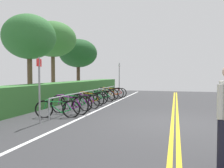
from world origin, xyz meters
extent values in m
cube|color=#353538|center=(0.00, 0.00, -0.03)|extent=(29.27, 12.83, 0.05)
cube|color=gold|center=(0.00, -0.08, 0.00)|extent=(26.35, 0.10, 0.00)
cube|color=gold|center=(0.00, 0.08, 0.00)|extent=(26.35, 0.10, 0.00)
cube|color=white|center=(0.00, 3.28, 0.00)|extent=(26.35, 0.12, 0.00)
cylinder|color=#9EA0A5|center=(-0.61, 4.19, 0.37)|extent=(0.05, 0.05, 0.73)
cylinder|color=#9EA0A5|center=(0.87, 4.19, 0.37)|extent=(0.05, 0.05, 0.73)
cylinder|color=#9EA0A5|center=(2.34, 4.19, 0.37)|extent=(0.05, 0.05, 0.73)
cylinder|color=#9EA0A5|center=(3.82, 4.19, 0.37)|extent=(0.05, 0.05, 0.73)
cylinder|color=#9EA0A5|center=(5.30, 4.19, 0.37)|extent=(0.05, 0.05, 0.73)
cylinder|color=#9EA0A5|center=(6.78, 4.19, 0.37)|extent=(0.05, 0.05, 0.73)
cylinder|color=#9EA0A5|center=(8.26, 4.19, 0.37)|extent=(0.05, 0.05, 0.73)
cylinder|color=#9EA0A5|center=(3.82, 4.19, 0.73)|extent=(8.87, 0.04, 0.04)
torus|color=black|center=(-0.28, 4.59, 0.31)|extent=(0.25, 0.65, 0.67)
torus|color=black|center=(0.02, 3.65, 0.31)|extent=(0.25, 0.65, 0.67)
cylinder|color=#198C38|center=(-0.17, 4.24, 0.38)|extent=(0.20, 0.55, 0.46)
cylinder|color=#198C38|center=(-0.15, 4.18, 0.58)|extent=(0.23, 0.65, 0.07)
cylinder|color=#198C38|center=(-0.07, 3.92, 0.37)|extent=(0.08, 0.17, 0.41)
cylinder|color=#198C38|center=(-0.03, 3.82, 0.24)|extent=(0.14, 0.35, 0.17)
cylinder|color=#198C38|center=(-0.02, 3.76, 0.43)|extent=(0.11, 0.24, 0.28)
cylinder|color=#198C38|center=(-0.26, 4.55, 0.45)|extent=(0.07, 0.14, 0.30)
cube|color=black|center=(-0.05, 3.86, 0.59)|extent=(0.14, 0.21, 0.05)
cylinder|color=#198C38|center=(-0.25, 4.50, 0.64)|extent=(0.45, 0.16, 0.03)
torus|color=black|center=(0.86, 4.62, 0.35)|extent=(0.20, 0.76, 0.76)
torus|color=black|center=(0.66, 3.57, 0.35)|extent=(0.20, 0.76, 0.76)
cylinder|color=purple|center=(0.79, 4.23, 0.44)|extent=(0.15, 0.61, 0.52)
cylinder|color=purple|center=(0.77, 4.16, 0.67)|extent=(0.17, 0.73, 0.07)
cylinder|color=purple|center=(0.72, 3.87, 0.42)|extent=(0.07, 0.18, 0.47)
cylinder|color=purple|center=(0.70, 3.75, 0.27)|extent=(0.11, 0.39, 0.19)
cylinder|color=purple|center=(0.68, 3.68, 0.50)|extent=(0.08, 0.27, 0.32)
cylinder|color=purple|center=(0.85, 4.57, 0.52)|extent=(0.06, 0.15, 0.35)
cube|color=black|center=(0.71, 3.80, 0.68)|extent=(0.12, 0.21, 0.05)
cylinder|color=purple|center=(0.84, 4.52, 0.74)|extent=(0.46, 0.11, 0.03)
torus|color=black|center=(1.84, 4.74, 0.32)|extent=(0.23, 0.69, 0.70)
torus|color=black|center=(1.58, 3.73, 0.32)|extent=(0.23, 0.69, 0.70)
cylinder|color=#198C38|center=(1.74, 4.36, 0.40)|extent=(0.18, 0.59, 0.48)
cylinder|color=#198C38|center=(1.73, 4.29, 0.61)|extent=(0.21, 0.70, 0.07)
cylinder|color=#198C38|center=(1.65, 4.01, 0.39)|extent=(0.08, 0.17, 0.43)
cylinder|color=#198C38|center=(1.62, 3.90, 0.25)|extent=(0.13, 0.38, 0.18)
cylinder|color=#198C38|center=(1.61, 3.84, 0.46)|extent=(0.10, 0.26, 0.30)
cylinder|color=#198C38|center=(1.83, 4.69, 0.47)|extent=(0.07, 0.14, 0.32)
cube|color=black|center=(1.64, 3.95, 0.62)|extent=(0.13, 0.21, 0.05)
cylinder|color=#198C38|center=(1.81, 4.64, 0.68)|extent=(0.45, 0.14, 0.03)
torus|color=black|center=(2.64, 4.56, 0.31)|extent=(0.25, 0.67, 0.68)
torus|color=black|center=(2.36, 3.62, 0.31)|extent=(0.25, 0.67, 0.68)
cylinder|color=purple|center=(2.54, 4.21, 0.39)|extent=(0.20, 0.54, 0.47)
cylinder|color=purple|center=(2.52, 4.15, 0.60)|extent=(0.23, 0.65, 0.07)
cylinder|color=purple|center=(2.44, 3.89, 0.38)|extent=(0.08, 0.16, 0.42)
cylinder|color=purple|center=(2.41, 3.79, 0.24)|extent=(0.14, 0.35, 0.17)
cylinder|color=purple|center=(2.39, 3.73, 0.45)|extent=(0.11, 0.24, 0.29)
cylinder|color=purple|center=(2.63, 4.51, 0.46)|extent=(0.07, 0.14, 0.31)
cube|color=black|center=(2.42, 3.83, 0.61)|extent=(0.14, 0.21, 0.05)
cylinder|color=purple|center=(2.62, 4.46, 0.66)|extent=(0.45, 0.16, 0.03)
torus|color=black|center=(3.57, 4.74, 0.32)|extent=(0.22, 0.68, 0.69)
torus|color=black|center=(3.31, 3.72, 0.32)|extent=(0.22, 0.68, 0.69)
cylinder|color=orange|center=(3.48, 4.36, 0.39)|extent=(0.18, 0.59, 0.47)
cylinder|color=orange|center=(3.46, 4.29, 0.60)|extent=(0.21, 0.70, 0.07)
cylinder|color=orange|center=(3.39, 4.01, 0.38)|extent=(0.08, 0.17, 0.42)
cylinder|color=orange|center=(3.36, 3.90, 0.24)|extent=(0.13, 0.38, 0.18)
cylinder|color=orange|center=(3.34, 3.83, 0.45)|extent=(0.10, 0.26, 0.29)
cylinder|color=orange|center=(3.56, 4.69, 0.47)|extent=(0.07, 0.14, 0.31)
cube|color=black|center=(3.37, 3.95, 0.61)|extent=(0.13, 0.21, 0.05)
cylinder|color=orange|center=(3.55, 4.64, 0.67)|extent=(0.45, 0.14, 0.03)
torus|color=black|center=(4.27, 4.85, 0.32)|extent=(0.16, 0.69, 0.69)
torus|color=black|center=(4.11, 3.78, 0.32)|extent=(0.16, 0.69, 0.69)
cylinder|color=#198C38|center=(4.21, 4.45, 0.40)|extent=(0.13, 0.61, 0.47)
cylinder|color=#198C38|center=(4.20, 4.38, 0.61)|extent=(0.15, 0.73, 0.07)
cylinder|color=#198C38|center=(4.15, 4.08, 0.38)|extent=(0.06, 0.18, 0.43)
cylinder|color=#198C38|center=(4.13, 3.97, 0.25)|extent=(0.09, 0.39, 0.18)
cylinder|color=#198C38|center=(4.12, 3.90, 0.45)|extent=(0.08, 0.27, 0.29)
cylinder|color=#198C38|center=(4.26, 4.79, 0.47)|extent=(0.06, 0.15, 0.31)
cube|color=black|center=(4.14, 4.01, 0.62)|extent=(0.11, 0.21, 0.05)
cylinder|color=#198C38|center=(4.25, 4.74, 0.67)|extent=(0.46, 0.10, 0.03)
torus|color=black|center=(5.16, 4.75, 0.31)|extent=(0.09, 0.67, 0.67)
torus|color=black|center=(5.22, 3.69, 0.31)|extent=(0.09, 0.67, 0.67)
cylinder|color=#198C38|center=(5.18, 4.36, 0.38)|extent=(0.07, 0.61, 0.46)
cylinder|color=#198C38|center=(5.19, 4.29, 0.58)|extent=(0.08, 0.72, 0.07)
cylinder|color=#198C38|center=(5.20, 4.00, 0.37)|extent=(0.05, 0.17, 0.41)
cylinder|color=#198C38|center=(5.21, 3.88, 0.24)|extent=(0.06, 0.39, 0.17)
cylinder|color=#198C38|center=(5.21, 3.81, 0.44)|extent=(0.05, 0.26, 0.28)
cylinder|color=#198C38|center=(5.16, 4.70, 0.45)|extent=(0.04, 0.14, 0.30)
cube|color=black|center=(5.21, 3.93, 0.60)|extent=(0.09, 0.20, 0.05)
cylinder|color=#198C38|center=(5.17, 4.65, 0.65)|extent=(0.46, 0.05, 0.03)
torus|color=black|center=(5.97, 4.67, 0.32)|extent=(0.15, 0.70, 0.70)
torus|color=black|center=(6.10, 3.72, 0.32)|extent=(0.15, 0.70, 0.70)
cylinder|color=white|center=(6.02, 4.31, 0.40)|extent=(0.11, 0.55, 0.48)
cylinder|color=white|center=(6.03, 4.25, 0.61)|extent=(0.13, 0.65, 0.07)
cylinder|color=white|center=(6.07, 3.99, 0.39)|extent=(0.06, 0.16, 0.43)
cylinder|color=white|center=(6.08, 3.88, 0.25)|extent=(0.08, 0.35, 0.18)
cylinder|color=white|center=(6.09, 3.82, 0.46)|extent=(0.07, 0.24, 0.30)
cylinder|color=white|center=(5.98, 4.62, 0.48)|extent=(0.05, 0.13, 0.32)
cube|color=black|center=(6.08, 3.93, 0.63)|extent=(0.11, 0.21, 0.05)
cylinder|color=white|center=(5.98, 4.57, 0.68)|extent=(0.46, 0.09, 0.03)
torus|color=black|center=(6.87, 4.67, 0.34)|extent=(0.07, 0.75, 0.75)
torus|color=black|center=(6.89, 3.58, 0.34)|extent=(0.07, 0.75, 0.75)
cylinder|color=orange|center=(6.88, 4.26, 0.43)|extent=(0.05, 0.63, 0.51)
cylinder|color=orange|center=(6.88, 4.19, 0.66)|extent=(0.05, 0.75, 0.07)
cylinder|color=orange|center=(6.89, 3.89, 0.41)|extent=(0.04, 0.18, 0.46)
cylinder|color=orange|center=(6.89, 3.77, 0.27)|extent=(0.04, 0.40, 0.19)
cylinder|color=orange|center=(6.89, 3.70, 0.49)|extent=(0.04, 0.27, 0.32)
cylinder|color=orange|center=(6.87, 4.62, 0.51)|extent=(0.04, 0.14, 0.34)
cube|color=black|center=(6.89, 3.82, 0.67)|extent=(0.08, 0.20, 0.05)
cylinder|color=orange|center=(6.87, 4.56, 0.72)|extent=(0.46, 0.04, 0.03)
torus|color=black|center=(7.75, 4.57, 0.30)|extent=(0.08, 0.67, 0.66)
torus|color=black|center=(7.78, 3.54, 0.30)|extent=(0.08, 0.67, 0.66)
cylinder|color=red|center=(7.76, 4.18, 0.38)|extent=(0.05, 0.59, 0.45)
cylinder|color=red|center=(7.76, 4.11, 0.58)|extent=(0.06, 0.70, 0.07)
cylinder|color=red|center=(7.77, 3.83, 0.37)|extent=(0.04, 0.17, 0.41)
cylinder|color=red|center=(7.78, 3.72, 0.24)|extent=(0.05, 0.37, 0.17)
cylinder|color=red|center=(7.78, 3.65, 0.43)|extent=(0.04, 0.25, 0.28)
cylinder|color=red|center=(7.75, 4.51, 0.45)|extent=(0.04, 0.14, 0.30)
cube|color=black|center=(7.77, 3.76, 0.59)|extent=(0.09, 0.20, 0.05)
cylinder|color=red|center=(7.75, 4.46, 0.64)|extent=(0.46, 0.04, 0.03)
cylinder|color=#1E1E2D|center=(-3.77, -0.72, 0.43)|extent=(0.14, 0.14, 0.86)
cylinder|color=silver|center=(-3.81, -0.68, 1.15)|extent=(0.09, 0.09, 0.55)
cylinder|color=gray|center=(-1.15, 4.21, 1.06)|extent=(0.06, 0.06, 2.13)
cube|color=red|center=(-1.15, 4.21, 1.95)|extent=(0.36, 0.10, 0.24)
cylinder|color=gray|center=(9.43, 4.11, 1.22)|extent=(0.06, 0.06, 2.44)
cube|color=white|center=(9.43, 4.11, 2.26)|extent=(0.36, 0.06, 0.24)
cube|color=#387533|center=(5.32, 6.33, 0.55)|extent=(17.87, 1.24, 1.10)
cylinder|color=brown|center=(3.12, 7.51, 1.25)|extent=(0.26, 0.26, 2.50)
ellipsoid|color=#2D6B30|center=(3.12, 7.51, 3.56)|extent=(2.79, 2.79, 2.36)
cylinder|color=brown|center=(7.21, 8.43, 1.47)|extent=(0.27, 0.27, 2.94)
ellipsoid|color=#387533|center=(7.21, 8.43, 4.06)|extent=(3.33, 3.33, 2.49)
cylinder|color=#473323|center=(11.79, 8.48, 1.16)|extent=(0.31, 0.31, 2.33)
ellipsoid|color=#1C4C21|center=(11.79, 8.48, 3.47)|extent=(3.41, 3.41, 2.53)
camera|label=1|loc=(-7.76, -0.01, 1.58)|focal=37.50mm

